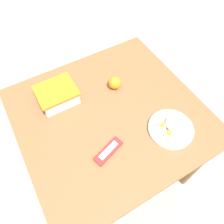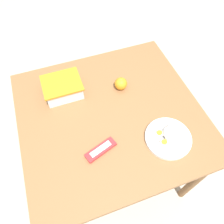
% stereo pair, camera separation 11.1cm
% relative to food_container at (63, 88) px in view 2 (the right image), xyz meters
% --- Properties ---
extents(ground_plane, '(10.00, 10.00, 0.00)m').
position_rel_food_container_xyz_m(ground_plane, '(0.20, -0.22, -0.80)').
color(ground_plane, '#B2A899').
extents(table, '(0.94, 0.90, 0.76)m').
position_rel_food_container_xyz_m(table, '(0.20, -0.22, -0.13)').
color(table, brown).
rests_on(table, ground_plane).
extents(food_container, '(0.21, 0.17, 0.09)m').
position_rel_food_container_xyz_m(food_container, '(0.00, 0.00, 0.00)').
color(food_container, white).
rests_on(food_container, table).
extents(orange_fruit, '(0.07, 0.07, 0.07)m').
position_rel_food_container_xyz_m(orange_fruit, '(0.31, -0.07, -0.00)').
color(orange_fruit, orange).
rests_on(orange_fruit, table).
extents(rice_plate, '(0.22, 0.22, 0.07)m').
position_rel_food_container_xyz_m(rice_plate, '(0.42, -0.45, -0.02)').
color(rice_plate, white).
rests_on(rice_plate, table).
extents(candy_bar, '(0.16, 0.09, 0.02)m').
position_rel_food_container_xyz_m(candy_bar, '(0.08, -0.40, -0.03)').
color(candy_bar, '#B7282D').
rests_on(candy_bar, table).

